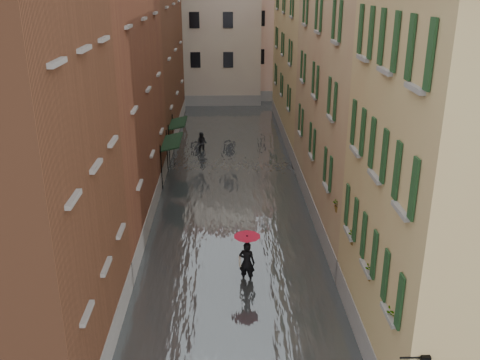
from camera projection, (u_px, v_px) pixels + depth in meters
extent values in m
plane|color=#58585A|center=(236.00, 319.00, 19.20)|extent=(120.00, 120.00, 0.00)
cube|color=#51575A|center=(231.00, 186.00, 31.32)|extent=(10.00, 60.00, 0.20)
cube|color=brown|center=(84.00, 97.00, 25.22)|extent=(6.00, 14.00, 12.50)
cube|color=brown|center=(133.00, 44.00, 38.98)|extent=(6.00, 16.00, 14.00)
cube|color=tan|center=(478.00, 190.00, 15.48)|extent=(6.00, 8.00, 11.50)
cube|color=tan|center=(378.00, 90.00, 25.50)|extent=(6.00, 14.00, 13.00)
cube|color=tan|center=(323.00, 60.00, 39.79)|extent=(6.00, 16.00, 11.50)
cube|color=beige|center=(197.00, 33.00, 52.35)|extent=(12.00, 9.00, 13.00)
cube|color=#CFA991|center=(286.00, 36.00, 54.64)|extent=(10.00, 9.00, 12.00)
cube|color=black|center=(172.00, 141.00, 31.22)|extent=(1.09, 3.21, 0.31)
cylinder|color=black|center=(161.00, 169.00, 30.11)|extent=(0.06, 0.06, 2.80)
cylinder|color=black|center=(167.00, 152.00, 33.11)|extent=(0.06, 0.06, 2.80)
cube|color=black|center=(178.00, 123.00, 35.22)|extent=(1.09, 2.79, 0.31)
cylinder|color=black|center=(169.00, 146.00, 34.30)|extent=(0.06, 0.06, 2.80)
cylinder|color=black|center=(173.00, 134.00, 36.92)|extent=(0.06, 0.06, 2.80)
cylinder|color=black|center=(412.00, 358.00, 12.60)|extent=(0.60, 0.05, 0.05)
cube|color=maroon|center=(396.00, 317.00, 14.02)|extent=(0.22, 0.85, 0.18)
imported|color=#265926|center=(398.00, 304.00, 13.87)|extent=(0.59, 0.51, 0.66)
cube|color=maroon|center=(374.00, 273.00, 16.12)|extent=(0.22, 0.85, 0.18)
imported|color=#265926|center=(375.00, 261.00, 15.98)|extent=(0.59, 0.51, 0.66)
cube|color=maroon|center=(356.00, 238.00, 18.30)|extent=(0.22, 0.85, 0.18)
imported|color=#265926|center=(357.00, 227.00, 18.15)|extent=(0.59, 0.51, 0.66)
cube|color=maroon|center=(340.00, 206.00, 20.85)|extent=(0.22, 0.85, 0.18)
imported|color=#265926|center=(340.00, 196.00, 20.70)|extent=(0.59, 0.51, 0.66)
imported|color=black|center=(247.00, 263.00, 21.24)|extent=(0.76, 0.62, 1.80)
cube|color=#BFB49E|center=(240.00, 261.00, 21.26)|extent=(0.08, 0.30, 0.38)
cylinder|color=black|center=(247.00, 252.00, 21.08)|extent=(0.02, 0.02, 1.00)
cone|color=#B50C25|center=(247.00, 240.00, 20.88)|extent=(1.07, 1.07, 0.28)
imported|color=black|center=(202.00, 143.00, 37.14)|extent=(0.87, 0.76, 1.51)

